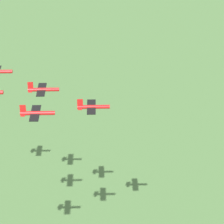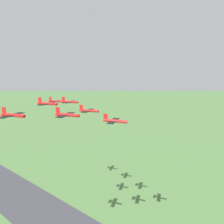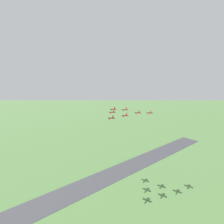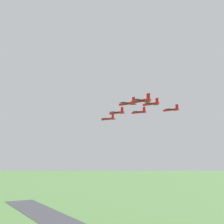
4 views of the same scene
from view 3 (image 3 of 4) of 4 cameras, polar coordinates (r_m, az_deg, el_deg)
ground_plane at (r=296.09m, az=4.94°, el=-13.30°), size 3000.00×3000.00×0.00m
runway_strip at (r=236.50m, az=-0.31°, el=-19.84°), size 144.49×412.50×0.20m
jet_0 at (r=209.09m, az=-0.26°, el=-2.00°), size 9.41×9.60×3.38m
jet_1 at (r=217.19m, az=4.24°, el=-1.19°), size 9.41×9.60×3.38m
jet_2 at (r=226.72m, az=0.08°, el=-0.10°), size 9.41×9.60×3.38m
jet_3 at (r=226.43m, az=8.39°, el=-0.24°), size 9.41×9.60×3.38m
jet_4 at (r=234.85m, az=4.23°, el=0.75°), size 9.41×9.60×3.38m
jet_5 at (r=245.02m, az=0.38°, el=0.92°), size 9.41×9.60×3.38m
jet_6 at (r=237.51m, az=12.17°, el=-0.28°), size 9.41×9.60×3.38m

